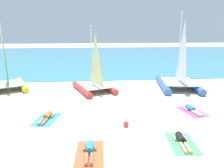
{
  "coord_description": "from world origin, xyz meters",
  "views": [
    {
      "loc": [
        -1.19,
        -8.9,
        4.75
      ],
      "look_at": [
        0.0,
        4.82,
        1.2
      ],
      "focal_mm": 33.58,
      "sensor_mm": 36.0,
      "label": 1
    }
  ],
  "objects_px": {
    "sailboat_yellow": "(8,80)",
    "sunbather_center_left": "(90,150)",
    "sunbather_leftmost": "(47,117)",
    "sunbather_center_right": "(181,140)",
    "beach_ball": "(126,124)",
    "sailboat_red": "(94,82)",
    "sailboat_blue": "(179,77)",
    "towel_center_right": "(182,143)",
    "towel_rightmost": "(192,111)",
    "sunbather_rightmost": "(192,109)",
    "towel_leftmost": "(46,119)",
    "towel_center_left": "(90,153)"
  },
  "relations": [
    {
      "from": "sailboat_red",
      "to": "sunbather_center_left",
      "type": "height_order",
      "value": "sailboat_red"
    },
    {
      "from": "sunbather_leftmost",
      "to": "beach_ball",
      "type": "xyz_separation_m",
      "value": [
        4.21,
        -1.33,
        0.02
      ]
    },
    {
      "from": "towel_center_right",
      "to": "sunbather_center_left",
      "type": "bearing_deg",
      "value": -174.8
    },
    {
      "from": "sailboat_red",
      "to": "sunbather_rightmost",
      "type": "distance_m",
      "value": 7.63
    },
    {
      "from": "sailboat_yellow",
      "to": "sunbather_leftmost",
      "type": "relative_size",
      "value": 3.44
    },
    {
      "from": "towel_center_left",
      "to": "sunbather_leftmost",
      "type": "bearing_deg",
      "value": 124.02
    },
    {
      "from": "sailboat_yellow",
      "to": "sunbather_center_right",
      "type": "height_order",
      "value": "sailboat_yellow"
    },
    {
      "from": "sailboat_yellow",
      "to": "towel_leftmost",
      "type": "relative_size",
      "value": 2.83
    },
    {
      "from": "sailboat_red",
      "to": "sunbather_center_left",
      "type": "bearing_deg",
      "value": -112.52
    },
    {
      "from": "sunbather_center_left",
      "to": "towel_rightmost",
      "type": "xyz_separation_m",
      "value": [
        6.08,
        3.84,
        -0.13
      ]
    },
    {
      "from": "sunbather_center_left",
      "to": "towel_rightmost",
      "type": "height_order",
      "value": "sunbather_center_left"
    },
    {
      "from": "towel_center_left",
      "to": "sunbather_center_right",
      "type": "distance_m",
      "value": 4.0
    },
    {
      "from": "sunbather_leftmost",
      "to": "beach_ball",
      "type": "height_order",
      "value": "sunbather_leftmost"
    },
    {
      "from": "sunbather_leftmost",
      "to": "sunbather_center_left",
      "type": "height_order",
      "value": "same"
    },
    {
      "from": "towel_rightmost",
      "to": "sunbather_rightmost",
      "type": "bearing_deg",
      "value": 101.8
    },
    {
      "from": "sailboat_red",
      "to": "sunbather_center_left",
      "type": "distance_m",
      "value": 8.83
    },
    {
      "from": "sailboat_yellow",
      "to": "sunbather_rightmost",
      "type": "bearing_deg",
      "value": -49.7
    },
    {
      "from": "beach_ball",
      "to": "sunbather_leftmost",
      "type": "bearing_deg",
      "value": 162.53
    },
    {
      "from": "towel_leftmost",
      "to": "sailboat_red",
      "type": "bearing_deg",
      "value": 63.56
    },
    {
      "from": "sunbather_leftmost",
      "to": "towel_center_right",
      "type": "xyz_separation_m",
      "value": [
        6.38,
        -3.15,
        -0.13
      ]
    },
    {
      "from": "sunbather_center_left",
      "to": "sunbather_center_right",
      "type": "relative_size",
      "value": 1.0
    },
    {
      "from": "towel_center_left",
      "to": "towel_rightmost",
      "type": "relative_size",
      "value": 1.0
    },
    {
      "from": "sunbather_leftmost",
      "to": "sunbather_center_right",
      "type": "bearing_deg",
      "value": -15.06
    },
    {
      "from": "sailboat_yellow",
      "to": "sunbather_center_left",
      "type": "relative_size",
      "value": 3.44
    },
    {
      "from": "sunbather_leftmost",
      "to": "sunbather_rightmost",
      "type": "bearing_deg",
      "value": 13.41
    },
    {
      "from": "sailboat_blue",
      "to": "towel_center_left",
      "type": "xyz_separation_m",
      "value": [
        -7.27,
        -9.06,
        -0.93
      ]
    },
    {
      "from": "towel_center_left",
      "to": "towel_rightmost",
      "type": "bearing_deg",
      "value": 32.75
    },
    {
      "from": "towel_leftmost",
      "to": "beach_ball",
      "type": "bearing_deg",
      "value": -16.61
    },
    {
      "from": "sailboat_red",
      "to": "sailboat_blue",
      "type": "relative_size",
      "value": 0.82
    },
    {
      "from": "sunbather_center_left",
      "to": "towel_rightmost",
      "type": "relative_size",
      "value": 0.82
    },
    {
      "from": "towel_leftmost",
      "to": "sailboat_yellow",
      "type": "bearing_deg",
      "value": 124.52
    },
    {
      "from": "towel_center_left",
      "to": "beach_ball",
      "type": "relative_size",
      "value": 6.36
    },
    {
      "from": "towel_center_right",
      "to": "towel_leftmost",
      "type": "bearing_deg",
      "value": 154.26
    },
    {
      "from": "sailboat_red",
      "to": "towel_rightmost",
      "type": "distance_m",
      "value": 7.7
    },
    {
      "from": "sunbather_leftmost",
      "to": "towel_center_right",
      "type": "distance_m",
      "value": 7.11
    },
    {
      "from": "sailboat_yellow",
      "to": "beach_ball",
      "type": "bearing_deg",
      "value": -66.57
    },
    {
      "from": "sailboat_yellow",
      "to": "towel_rightmost",
      "type": "height_order",
      "value": "sailboat_yellow"
    },
    {
      "from": "sailboat_blue",
      "to": "sunbather_leftmost",
      "type": "height_order",
      "value": "sailboat_blue"
    },
    {
      "from": "towel_center_right",
      "to": "towel_rightmost",
      "type": "bearing_deg",
      "value": 58.72
    },
    {
      "from": "sunbather_leftmost",
      "to": "towel_center_left",
      "type": "bearing_deg",
      "value": -45.27
    },
    {
      "from": "towel_leftmost",
      "to": "towel_rightmost",
      "type": "distance_m",
      "value": 8.51
    },
    {
      "from": "sailboat_blue",
      "to": "towel_center_right",
      "type": "bearing_deg",
      "value": -102.51
    },
    {
      "from": "sailboat_red",
      "to": "sunbather_center_right",
      "type": "bearing_deg",
      "value": -86.97
    },
    {
      "from": "sailboat_yellow",
      "to": "sunbather_leftmost",
      "type": "distance_m",
      "value": 7.77
    },
    {
      "from": "sailboat_yellow",
      "to": "sunbather_leftmost",
      "type": "height_order",
      "value": "sailboat_yellow"
    },
    {
      "from": "sunbather_center_right",
      "to": "towel_center_left",
      "type": "bearing_deg",
      "value": -168.15
    },
    {
      "from": "sailboat_red",
      "to": "sailboat_yellow",
      "type": "bearing_deg",
      "value": 150.55
    },
    {
      "from": "towel_leftmost",
      "to": "sunbather_center_right",
      "type": "bearing_deg",
      "value": -25.24
    },
    {
      "from": "sunbather_leftmost",
      "to": "towel_rightmost",
      "type": "xyz_separation_m",
      "value": [
        8.49,
        0.34,
        -0.13
      ]
    },
    {
      "from": "sailboat_red",
      "to": "sunbather_leftmost",
      "type": "height_order",
      "value": "sailboat_red"
    }
  ]
}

